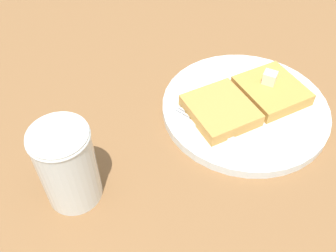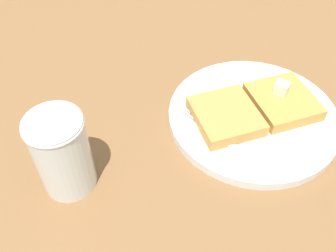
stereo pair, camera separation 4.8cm
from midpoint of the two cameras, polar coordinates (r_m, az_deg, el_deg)
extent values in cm
cube|color=brown|center=(59.77, 13.34, 2.34)|extent=(112.12, 112.12, 1.89)
cylinder|color=white|center=(56.77, 15.19, 1.26)|extent=(24.70, 24.70, 1.39)
torus|color=brown|center=(56.56, 15.24, 1.47)|extent=(24.70, 24.70, 0.80)
cube|color=#C4903F|center=(57.94, 19.38, 3.42)|extent=(10.11, 10.69, 1.92)
cube|color=#CB8F44|center=(53.62, 11.35, 1.38)|extent=(10.11, 10.69, 1.92)
cube|color=#F6E9CA|center=(57.16, 19.30, 5.36)|extent=(2.52, 2.51, 1.87)
cube|color=silver|center=(50.58, 13.84, -4.21)|extent=(6.35, 8.79, 0.36)
cube|color=silver|center=(52.77, 8.45, -0.26)|extent=(3.39, 3.55, 0.36)
cube|color=silver|center=(53.58, 5.49, 1.05)|extent=(2.06, 2.83, 0.36)
cube|color=silver|center=(53.88, 5.90, 1.33)|extent=(2.06, 2.83, 0.36)
cube|color=silver|center=(54.18, 6.30, 1.61)|extent=(2.06, 2.83, 0.36)
cube|color=silver|center=(54.48, 6.69, 1.89)|extent=(2.06, 2.83, 0.36)
cylinder|color=#5D2B09|center=(46.67, -12.49, -5.82)|extent=(6.12, 6.12, 7.13)
cylinder|color=silver|center=(45.16, -12.89, -4.33)|extent=(6.65, 6.65, 11.03)
torus|color=silver|center=(41.42, -14.03, 0.04)|extent=(6.89, 6.89, 0.50)
camera|label=1|loc=(0.02, -87.13, 3.09)|focal=40.00mm
camera|label=2|loc=(0.02, 92.87, -3.09)|focal=40.00mm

